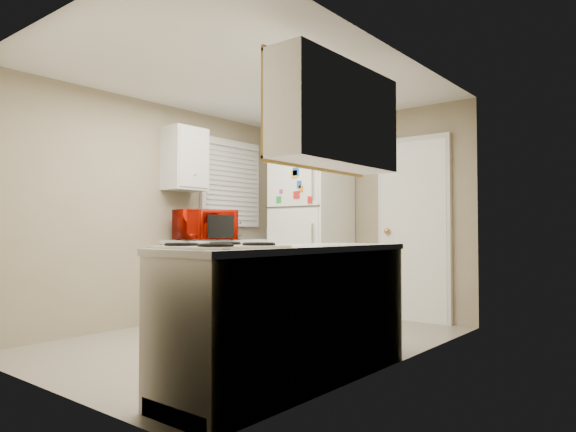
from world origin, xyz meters
The scene contains 19 objects.
floor centered at (0.00, 0.00, 0.00)m, with size 3.80×3.80×0.00m, color #AFA693.
ceiling centered at (0.00, 0.00, 2.40)m, with size 3.80×3.80×0.00m, color white.
wall_left centered at (-1.40, 0.00, 1.20)m, with size 3.80×3.80×0.00m, color tan.
wall_right centered at (1.40, 0.00, 1.20)m, with size 3.80×3.80×0.00m, color tan.
wall_back centered at (0.00, 1.90, 1.20)m, with size 2.80×2.80×0.00m, color tan.
wall_front centered at (0.00, -1.90, 1.20)m, with size 2.80×2.80×0.00m, color tan.
left_counter centered at (-1.10, 0.90, 0.45)m, with size 0.60×1.80×0.90m, color silver.
dishwasher centered at (-0.81, 0.30, 0.49)m, with size 0.03×0.58×0.72m, color black.
sink centered at (-1.10, 1.05, 0.86)m, with size 0.54×0.74×0.16m, color gray.
microwave centered at (-1.00, 0.30, 1.05)m, with size 0.33×0.60×0.40m, color #A00B00.
soap_bottle centered at (-1.15, 1.57, 1.00)m, with size 0.10×0.10×0.21m, color silver.
window_blinds centered at (-1.36, 1.05, 1.60)m, with size 0.10×0.98×1.08m, color silver.
upper_cabinet_left centered at (-1.25, 0.22, 1.80)m, with size 0.30×0.45×0.70m, color silver.
refrigerator centered at (-0.44, 1.50, 0.93)m, with size 0.76×0.74×1.86m, color white.
cabinet_over_fridge centered at (-0.40, 1.75, 2.00)m, with size 0.70×0.30×0.40m, color silver.
interior_door centered at (0.70, 1.86, 1.02)m, with size 0.86×0.06×2.08m, color white.
right_counter centered at (1.10, -0.80, 0.45)m, with size 0.60×2.00×0.90m, color silver.
stove centered at (1.07, -1.42, 0.39)m, with size 0.51×0.64×0.77m, color white.
upper_cabinet_right centered at (1.25, -0.50, 1.80)m, with size 0.30×1.20×0.70m, color silver.
Camera 1 is at (3.22, -3.47, 0.99)m, focal length 32.00 mm.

